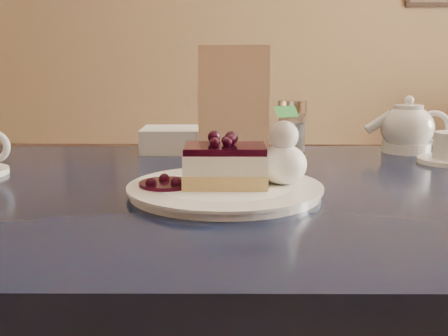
{
  "coord_description": "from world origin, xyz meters",
  "views": [
    {
      "loc": [
        -0.04,
        -0.57,
        0.87
      ],
      "look_at": [
        -0.05,
        0.09,
        0.74
      ],
      "focal_mm": 45.0,
      "sensor_mm": 36.0,
      "label": 1
    }
  ],
  "objects_px": {
    "cheesecake_slice": "(225,166)",
    "main_table": "(225,235)",
    "dessert_plate": "(225,190)",
    "tea_set": "(415,133)"
  },
  "relations": [
    {
      "from": "cheesecake_slice",
      "to": "main_table",
      "type": "bearing_deg",
      "value": 90.0
    },
    {
      "from": "dessert_plate",
      "to": "cheesecake_slice",
      "type": "xyz_separation_m",
      "value": [
        0.0,
        0.0,
        0.03
      ]
    },
    {
      "from": "dessert_plate",
      "to": "tea_set",
      "type": "distance_m",
      "value": 0.48
    },
    {
      "from": "dessert_plate",
      "to": "tea_set",
      "type": "relative_size",
      "value": 1.18
    },
    {
      "from": "dessert_plate",
      "to": "cheesecake_slice",
      "type": "height_order",
      "value": "cheesecake_slice"
    },
    {
      "from": "main_table",
      "to": "dessert_plate",
      "type": "height_order",
      "value": "dessert_plate"
    },
    {
      "from": "dessert_plate",
      "to": "tea_set",
      "type": "bearing_deg",
      "value": 42.37
    },
    {
      "from": "dessert_plate",
      "to": "tea_set",
      "type": "xyz_separation_m",
      "value": [
        0.35,
        0.32,
        0.03
      ]
    },
    {
      "from": "main_table",
      "to": "dessert_plate",
      "type": "xyz_separation_m",
      "value": [
        0.0,
        -0.05,
        0.08
      ]
    },
    {
      "from": "tea_set",
      "to": "cheesecake_slice",
      "type": "bearing_deg",
      "value": -137.63
    }
  ]
}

